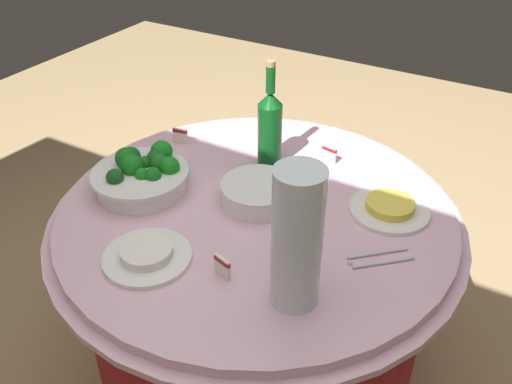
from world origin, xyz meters
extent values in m
plane|color=tan|center=(0.00, 0.00, 0.00)|extent=(6.00, 6.00, 0.00)
cylinder|color=maroon|center=(0.00, 0.00, 0.34)|extent=(1.01, 1.01, 0.69)
cylinder|color=#E0B2C6|center=(0.00, 0.00, 0.70)|extent=(1.16, 1.16, 0.02)
cylinder|color=#E0B2C6|center=(0.00, 0.00, 0.72)|extent=(1.10, 1.10, 0.03)
cylinder|color=white|center=(0.33, 0.09, 0.77)|extent=(0.26, 0.26, 0.05)
cylinder|color=white|center=(0.33, 0.09, 0.80)|extent=(0.28, 0.28, 0.01)
sphere|color=#19801E|center=(0.32, 0.00, 0.82)|extent=(0.07, 0.07, 0.07)
sphere|color=#19571E|center=(0.32, 0.03, 0.81)|extent=(0.05, 0.05, 0.05)
sphere|color=#196A1E|center=(0.29, 0.05, 0.82)|extent=(0.05, 0.05, 0.05)
sphere|color=#19521E|center=(0.36, 0.16, 0.81)|extent=(0.05, 0.05, 0.05)
sphere|color=#195B1E|center=(0.34, 0.06, 0.81)|extent=(0.04, 0.04, 0.04)
sphere|color=#197B1E|center=(0.35, 0.10, 0.82)|extent=(0.07, 0.07, 0.07)
sphere|color=#19691E|center=(0.39, 0.08, 0.82)|extent=(0.06, 0.06, 0.06)
sphere|color=#19791E|center=(0.31, 0.11, 0.81)|extent=(0.04, 0.04, 0.04)
sphere|color=#19821E|center=(0.26, 0.04, 0.81)|extent=(0.06, 0.06, 0.06)
sphere|color=#195B1E|center=(0.39, 0.06, 0.82)|extent=(0.06, 0.06, 0.06)
sphere|color=#196E1E|center=(0.28, 0.10, 0.81)|extent=(0.05, 0.05, 0.05)
cylinder|color=white|center=(0.01, -0.02, 0.74)|extent=(0.21, 0.21, 0.01)
cylinder|color=white|center=(0.01, -0.02, 0.76)|extent=(0.21, 0.21, 0.01)
cylinder|color=white|center=(0.01, -0.02, 0.77)|extent=(0.21, 0.21, 0.01)
cylinder|color=white|center=(0.01, -0.02, 0.78)|extent=(0.21, 0.21, 0.01)
cylinder|color=white|center=(0.01, -0.02, 0.79)|extent=(0.21, 0.21, 0.01)
cylinder|color=white|center=(0.01, -0.02, 0.80)|extent=(0.21, 0.21, 0.01)
cylinder|color=#0D4A18|center=(0.08, -0.22, 0.84)|extent=(0.07, 0.07, 0.20)
cone|color=#0D4A18|center=(0.08, -0.22, 0.96)|extent=(0.07, 0.07, 0.04)
cylinder|color=#0D4A18|center=(0.08, -0.22, 1.02)|extent=(0.03, 0.03, 0.08)
cylinder|color=#B2844C|center=(0.08, -0.22, 1.07)|extent=(0.03, 0.03, 0.02)
cylinder|color=silver|center=(-0.25, 0.26, 0.91)|extent=(0.11, 0.11, 0.34)
sphere|color=#E5B26B|center=(-0.23, 0.26, 0.78)|extent=(0.06, 0.06, 0.06)
sphere|color=#E5B26B|center=(-0.26, 0.28, 0.78)|extent=(0.06, 0.06, 0.06)
sphere|color=#E5B26B|center=(-0.26, 0.24, 0.78)|extent=(0.06, 0.06, 0.06)
sphere|color=#72C64C|center=(-0.23, 0.27, 0.83)|extent=(0.06, 0.06, 0.06)
sphere|color=#72C64C|center=(-0.27, 0.27, 0.83)|extent=(0.06, 0.06, 0.06)
sphere|color=#72C64C|center=(-0.25, 0.24, 0.83)|extent=(0.06, 0.06, 0.06)
sphere|color=red|center=(-0.24, 0.28, 0.89)|extent=(0.06, 0.06, 0.06)
sphere|color=red|center=(-0.27, 0.26, 0.89)|extent=(0.06, 0.06, 0.06)
sphere|color=red|center=(-0.24, 0.24, 0.89)|extent=(0.06, 0.06, 0.06)
cylinder|color=silver|center=(-0.36, 0.02, 0.74)|extent=(0.12, 0.11, 0.01)
cylinder|color=silver|center=(-0.39, 0.05, 0.74)|extent=(0.12, 0.11, 0.01)
sphere|color=silver|center=(-0.32, 0.09, 0.74)|extent=(0.01, 0.01, 0.01)
cylinder|color=white|center=(-0.33, -0.16, 0.75)|extent=(0.22, 0.22, 0.01)
cylinder|color=#F2D14C|center=(-0.33, -0.16, 0.76)|extent=(0.13, 0.13, 0.02)
cylinder|color=white|center=(0.12, 0.32, 0.75)|extent=(0.22, 0.22, 0.01)
cylinder|color=white|center=(0.12, 0.32, 0.76)|extent=(0.13, 0.13, 0.02)
cube|color=white|center=(-0.08, -0.32, 0.77)|extent=(0.05, 0.02, 0.05)
cube|color=maroon|center=(-0.08, -0.32, 0.79)|extent=(0.05, 0.02, 0.01)
cube|color=white|center=(0.40, -0.19, 0.77)|extent=(0.05, 0.02, 0.05)
cube|color=maroon|center=(0.40, -0.19, 0.79)|extent=(0.05, 0.02, 0.01)
cube|color=white|center=(-0.07, 0.28, 0.77)|extent=(0.05, 0.02, 0.05)
cube|color=maroon|center=(-0.07, 0.28, 0.79)|extent=(0.05, 0.02, 0.01)
camera|label=1|loc=(-0.62, 1.06, 1.64)|focal=38.33mm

